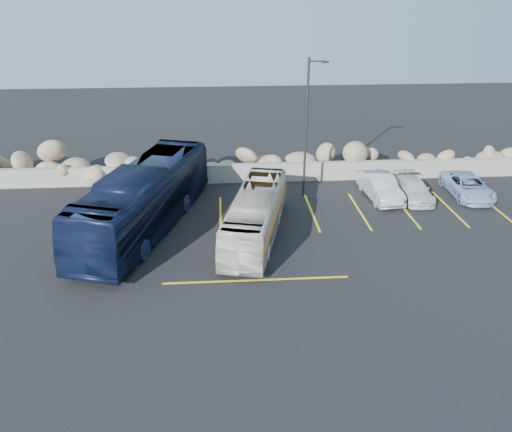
{
  "coord_description": "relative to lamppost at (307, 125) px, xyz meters",
  "views": [
    {
      "loc": [
        -2.28,
        -18.03,
        11.59
      ],
      "look_at": [
        -0.74,
        4.0,
        1.28
      ],
      "focal_mm": 35.0,
      "sensor_mm": 36.0,
      "label": 1
    }
  ],
  "objects": [
    {
      "name": "lamppost",
      "position": [
        0.0,
        0.0,
        0.0
      ],
      "size": [
        1.14,
        0.18,
        8.0
      ],
      "color": "#2D2B28",
      "rests_on": "ground"
    },
    {
      "name": "car_b",
      "position": [
        4.39,
        -0.75,
        -3.58
      ],
      "size": [
        1.84,
        4.44,
        1.43
      ],
      "primitive_type": "imported",
      "rotation": [
        0.0,
        0.0,
        0.08
      ],
      "color": "silver",
      "rests_on": "ground"
    },
    {
      "name": "car_c",
      "position": [
        6.34,
        -0.92,
        -3.72
      ],
      "size": [
        1.66,
        3.96,
        1.14
      ],
      "primitive_type": "imported",
      "rotation": [
        0.0,
        0.0,
        -0.02
      ],
      "color": "silver",
      "rests_on": "ground"
    },
    {
      "name": "vintage_bus",
      "position": [
        -3.28,
        -5.16,
        -3.09
      ],
      "size": [
        4.0,
        8.88,
        2.41
      ],
      "primitive_type": "imported",
      "rotation": [
        0.0,
        0.0,
        -0.24
      ],
      "color": "beige",
      "rests_on": "ground"
    },
    {
      "name": "parking_lines",
      "position": [
        2.09,
        -3.93,
        -4.29
      ],
      "size": [
        18.16,
        9.36,
        0.01
      ],
      "color": "yellow",
      "rests_on": "ground"
    },
    {
      "name": "riprap_pile",
      "position": [
        -2.56,
        3.7,
        -3.0
      ],
      "size": [
        54.0,
        2.8,
        2.6
      ],
      "primitive_type": null,
      "color": "#887159",
      "rests_on": "ground"
    },
    {
      "name": "ground",
      "position": [
        -2.56,
        -9.5,
        -4.3
      ],
      "size": [
        90.0,
        90.0,
        0.0
      ],
      "primitive_type": "plane",
      "color": "black",
      "rests_on": "ground"
    },
    {
      "name": "car_d",
      "position": [
        9.71,
        -0.79,
        -3.68
      ],
      "size": [
        2.21,
        4.52,
        1.24
      ],
      "primitive_type": "imported",
      "rotation": [
        0.0,
        0.0,
        -0.04
      ],
      "color": "#94ADD2",
      "rests_on": "ground"
    },
    {
      "name": "tour_coach",
      "position": [
        -8.86,
        -3.79,
        -2.63
      ],
      "size": [
        6.17,
        12.29,
        3.34
      ],
      "primitive_type": "imported",
      "rotation": [
        0.0,
        0.0,
        -0.29
      ],
      "color": "#0F1734",
      "rests_on": "ground"
    },
    {
      "name": "seawall",
      "position": [
        -2.56,
        2.5,
        -3.7
      ],
      "size": [
        60.0,
        0.4,
        1.2
      ],
      "primitive_type": "cube",
      "color": "gray",
      "rests_on": "ground"
    }
  ]
}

